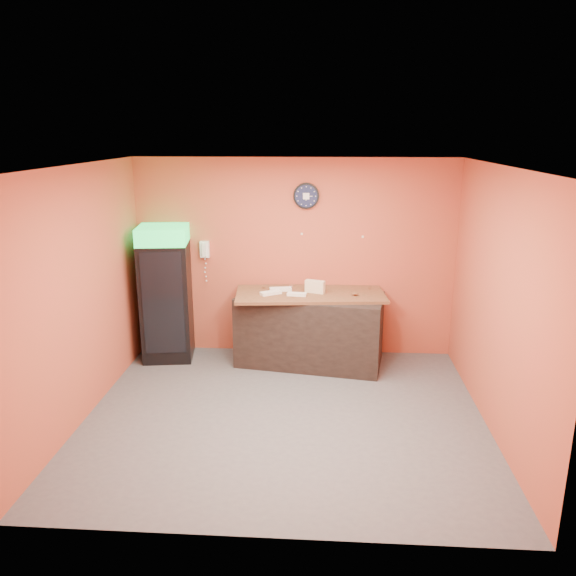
{
  "coord_description": "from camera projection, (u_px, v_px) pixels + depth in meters",
  "views": [
    {
      "loc": [
        0.42,
        -5.76,
        3.14
      ],
      "look_at": [
        -0.0,
        0.6,
        1.35
      ],
      "focal_mm": 35.0,
      "sensor_mm": 36.0,
      "label": 1
    }
  ],
  "objects": [
    {
      "name": "right_wall",
      "position": [
        498.0,
        303.0,
        5.89
      ],
      "size": [
        0.02,
        4.0,
        2.8
      ],
      "primitive_type": "cube",
      "color": "#B04F31",
      "rests_on": "floor"
    },
    {
      "name": "beverage_cooler",
      "position": [
        165.0,
        296.0,
        7.82
      ],
      "size": [
        0.75,
        0.76,
        1.9
      ],
      "rotation": [
        0.0,
        0.0,
        0.14
      ],
      "color": "black",
      "rests_on": "floor"
    },
    {
      "name": "floor",
      "position": [
        285.0,
        416.0,
        6.41
      ],
      "size": [
        4.5,
        4.5,
        0.0
      ],
      "primitive_type": "plane",
      "color": "#47474C",
      "rests_on": "ground"
    },
    {
      "name": "left_wall",
      "position": [
        81.0,
        295.0,
        6.17
      ],
      "size": [
        0.02,
        4.0,
        2.8
      ],
      "primitive_type": "cube",
      "color": "#B04F31",
      "rests_on": "floor"
    },
    {
      "name": "wrapped_sandwich_right",
      "position": [
        281.0,
        289.0,
        7.71
      ],
      "size": [
        0.31,
        0.17,
        0.04
      ],
      "primitive_type": "cube",
      "rotation": [
        0.0,
        0.0,
        0.18
      ],
      "color": "white",
      "rests_on": "butcher_paper"
    },
    {
      "name": "wrapped_sandwich_mid",
      "position": [
        297.0,
        294.0,
        7.48
      ],
      "size": [
        0.26,
        0.13,
        0.04
      ],
      "primitive_type": "cube",
      "rotation": [
        0.0,
        0.0,
        -0.11
      ],
      "color": "white",
      "rests_on": "butcher_paper"
    },
    {
      "name": "butcher_paper",
      "position": [
        310.0,
        294.0,
        7.63
      ],
      "size": [
        2.08,
        1.05,
        0.04
      ],
      "primitive_type": "cube",
      "rotation": [
        0.0,
        0.0,
        0.09
      ],
      "color": "brown",
      "rests_on": "prep_counter"
    },
    {
      "name": "sub_roll_stack",
      "position": [
        315.0,
        287.0,
        7.6
      ],
      "size": [
        0.28,
        0.18,
        0.17
      ],
      "rotation": [
        0.0,
        0.0,
        -0.34
      ],
      "color": "#F7E5C0",
      "rests_on": "butcher_paper"
    },
    {
      "name": "back_wall",
      "position": [
        295.0,
        258.0,
        7.95
      ],
      "size": [
        4.5,
        0.02,
        2.8
      ],
      "primitive_type": "cube",
      "color": "#B04F31",
      "rests_on": "floor"
    },
    {
      "name": "ceiling",
      "position": [
        284.0,
        166.0,
        5.65
      ],
      "size": [
        4.5,
        4.0,
        0.02
      ],
      "primitive_type": "cube",
      "color": "white",
      "rests_on": "back_wall"
    },
    {
      "name": "kitchen_tool",
      "position": [
        291.0,
        288.0,
        7.77
      ],
      "size": [
        0.05,
        0.05,
        0.05
      ],
      "primitive_type": "cylinder",
      "color": "silver",
      "rests_on": "butcher_paper"
    },
    {
      "name": "prep_counter",
      "position": [
        310.0,
        329.0,
        7.77
      ],
      "size": [
        2.07,
        1.17,
        0.98
      ],
      "primitive_type": "cube",
      "rotation": [
        0.0,
        0.0,
        -0.16
      ],
      "color": "black",
      "rests_on": "floor"
    },
    {
      "name": "wall_phone",
      "position": [
        205.0,
        249.0,
        7.95
      ],
      "size": [
        0.13,
        0.11,
        0.24
      ],
      "color": "white",
      "rests_on": "back_wall"
    },
    {
      "name": "wall_clock",
      "position": [
        306.0,
        196.0,
        7.68
      ],
      "size": [
        0.36,
        0.06,
        0.36
      ],
      "color": "black",
      "rests_on": "back_wall"
    },
    {
      "name": "wrapped_sandwich_left",
      "position": [
        271.0,
        293.0,
        7.54
      ],
      "size": [
        0.3,
        0.25,
        0.04
      ],
      "primitive_type": "cube",
      "rotation": [
        0.0,
        0.0,
        0.56
      ],
      "color": "white",
      "rests_on": "butcher_paper"
    }
  ]
}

